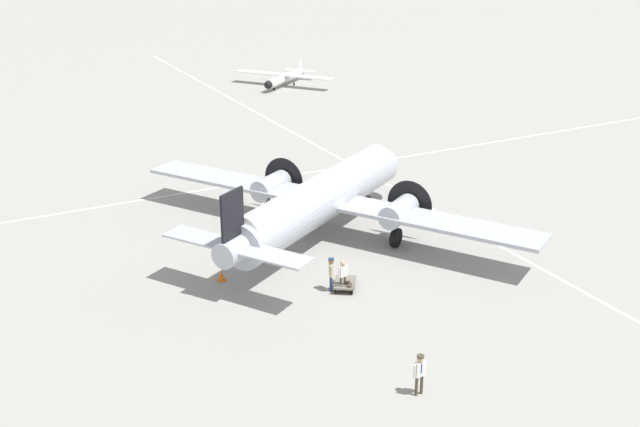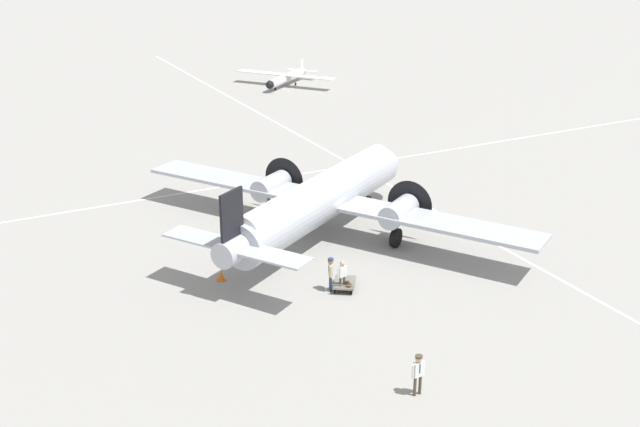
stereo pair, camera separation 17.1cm
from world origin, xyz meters
name	(u,v)px [view 1 (the left image)]	position (x,y,z in m)	size (l,w,h in m)	color
ground_plane	(320,239)	(0.00, 0.00, 0.00)	(300.00, 300.00, 0.00)	gray
apron_line_eastwest	(441,214)	(0.00, 8.35, 0.00)	(120.00, 0.16, 0.01)	silver
apron_line_northsouth	(246,183)	(-10.86, 0.00, 0.00)	(0.16, 120.00, 0.01)	silver
airliner_main	(323,197)	(-0.20, 0.32, 2.39)	(22.21, 17.96, 5.38)	#ADB2BC
crew_foreground	(420,370)	(15.41, -3.75, 1.10)	(0.30, 0.59, 1.75)	#473D2D
passenger_boarding	(343,273)	(6.34, -2.06, 1.01)	(0.26, 0.56, 1.64)	#473D2D
ramp_agent	(331,270)	(6.00, -2.53, 1.08)	(0.55, 0.37, 1.72)	navy
suitcase_near_door	(349,287)	(6.54, -1.85, 0.26)	(0.40, 0.16, 0.56)	#47331E
baggage_cart	(345,283)	(6.10, -1.81, 0.27)	(1.95, 1.78, 0.56)	#6B665B
light_aircraft_distant	(284,78)	(-37.34, 15.36, 0.85)	(9.25, 8.20, 2.08)	white
traffic_cone	(221,276)	(2.45, -6.89, 0.25)	(0.42, 0.42, 0.55)	orange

